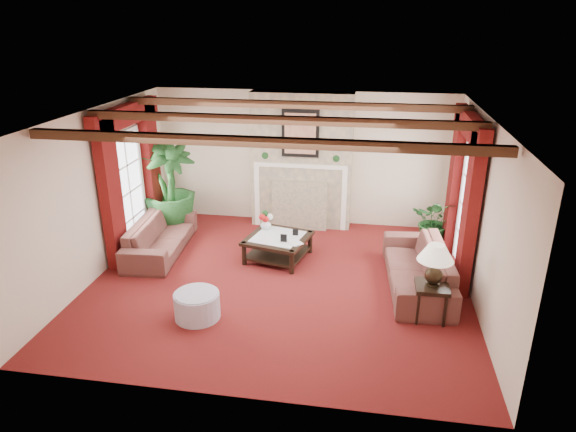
% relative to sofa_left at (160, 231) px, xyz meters
% --- Properties ---
extents(floor, '(6.00, 6.00, 0.00)m').
position_rel_sofa_left_xyz_m(floor, '(2.34, -0.80, -0.41)').
color(floor, '#4D0D0E').
rests_on(floor, ground).
extents(ceiling, '(6.00, 6.00, 0.00)m').
position_rel_sofa_left_xyz_m(ceiling, '(2.34, -0.80, 2.29)').
color(ceiling, white).
rests_on(ceiling, floor).
extents(back_wall, '(6.00, 0.02, 2.70)m').
position_rel_sofa_left_xyz_m(back_wall, '(2.34, 1.95, 0.94)').
color(back_wall, beige).
rests_on(back_wall, ground).
extents(left_wall, '(0.02, 5.50, 2.70)m').
position_rel_sofa_left_xyz_m(left_wall, '(-0.66, -0.80, 0.94)').
color(left_wall, beige).
rests_on(left_wall, ground).
extents(right_wall, '(0.02, 5.50, 2.70)m').
position_rel_sofa_left_xyz_m(right_wall, '(5.34, -0.80, 0.94)').
color(right_wall, beige).
rests_on(right_wall, ground).
extents(ceiling_beams, '(6.00, 3.00, 0.12)m').
position_rel_sofa_left_xyz_m(ceiling_beams, '(2.34, -0.80, 2.23)').
color(ceiling_beams, '#372111').
rests_on(ceiling_beams, ceiling).
extents(fireplace, '(2.00, 0.52, 2.70)m').
position_rel_sofa_left_xyz_m(fireplace, '(2.34, 1.75, 2.29)').
color(fireplace, tan).
rests_on(fireplace, ground).
extents(french_door_left, '(0.10, 1.10, 2.16)m').
position_rel_sofa_left_xyz_m(french_door_left, '(-0.63, 0.20, 1.72)').
color(french_door_left, white).
rests_on(french_door_left, ground).
extents(french_door_right, '(0.10, 1.10, 2.16)m').
position_rel_sofa_left_xyz_m(french_door_right, '(5.31, 0.20, 1.72)').
color(french_door_right, white).
rests_on(french_door_right, ground).
extents(curtains_left, '(0.20, 2.40, 2.55)m').
position_rel_sofa_left_xyz_m(curtains_left, '(-0.52, 0.20, 2.14)').
color(curtains_left, '#430909').
rests_on(curtains_left, ground).
extents(curtains_right, '(0.20, 2.40, 2.55)m').
position_rel_sofa_left_xyz_m(curtains_right, '(5.20, 0.20, 2.14)').
color(curtains_right, '#430909').
rests_on(curtains_right, ground).
extents(sofa_left, '(2.17, 0.91, 0.82)m').
position_rel_sofa_left_xyz_m(sofa_left, '(0.00, 0.00, 0.00)').
color(sofa_left, '#390F1E').
rests_on(sofa_left, ground).
extents(sofa_right, '(2.36, 0.98, 0.89)m').
position_rel_sofa_left_xyz_m(sofa_right, '(4.53, -0.56, 0.04)').
color(sofa_right, '#390F1E').
rests_on(sofa_right, ground).
extents(potted_palm, '(2.83, 2.83, 1.02)m').
position_rel_sofa_left_xyz_m(potted_palm, '(-0.17, 1.02, 0.10)').
color(potted_palm, black).
rests_on(potted_palm, ground).
extents(small_plant, '(1.31, 1.36, 0.73)m').
position_rel_sofa_left_xyz_m(small_plant, '(4.97, 1.13, -0.04)').
color(small_plant, black).
rests_on(small_plant, ground).
extents(coffee_table, '(1.23, 1.23, 0.42)m').
position_rel_sofa_left_xyz_m(coffee_table, '(2.17, 0.06, -0.20)').
color(coffee_table, black).
rests_on(coffee_table, ground).
extents(side_table, '(0.55, 0.55, 0.54)m').
position_rel_sofa_left_xyz_m(side_table, '(4.65, -1.52, -0.14)').
color(side_table, black).
rests_on(side_table, ground).
extents(ottoman, '(0.65, 0.65, 0.38)m').
position_rel_sofa_left_xyz_m(ottoman, '(1.38, -2.02, -0.22)').
color(ottoman, '#AFA5BB').
rests_on(ottoman, ground).
extents(table_lamp, '(0.50, 0.50, 0.63)m').
position_rel_sofa_left_xyz_m(table_lamp, '(4.65, -1.52, 0.45)').
color(table_lamp, black).
rests_on(table_lamp, side_table).
extents(flower_vase, '(0.20, 0.21, 0.20)m').
position_rel_sofa_left_xyz_m(flower_vase, '(1.89, 0.36, 0.11)').
color(flower_vase, silver).
rests_on(flower_vase, coffee_table).
extents(book, '(0.21, 0.21, 0.27)m').
position_rel_sofa_left_xyz_m(book, '(2.43, -0.23, 0.14)').
color(book, black).
rests_on(book, coffee_table).
extents(photo_frame_a, '(0.11, 0.02, 0.15)m').
position_rel_sofa_left_xyz_m(photo_frame_a, '(2.31, -0.16, 0.09)').
color(photo_frame_a, black).
rests_on(photo_frame_a, coffee_table).
extents(photo_frame_b, '(0.10, 0.03, 0.13)m').
position_rel_sofa_left_xyz_m(photo_frame_b, '(2.47, 0.15, 0.08)').
color(photo_frame_b, black).
rests_on(photo_frame_b, coffee_table).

